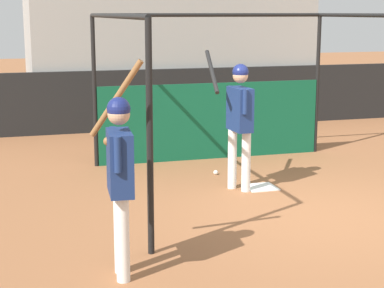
% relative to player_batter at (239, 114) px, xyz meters
% --- Properties ---
extents(ground_plane, '(60.00, 60.00, 0.00)m').
position_rel_player_batter_xyz_m(ground_plane, '(0.62, -1.40, -1.12)').
color(ground_plane, '#935B38').
extents(outfield_wall, '(24.00, 0.12, 1.32)m').
position_rel_player_batter_xyz_m(outfield_wall, '(0.62, 5.15, -0.46)').
color(outfield_wall, black).
rests_on(outfield_wall, ground).
extents(bleacher_section, '(6.50, 4.00, 3.40)m').
position_rel_player_batter_xyz_m(bleacher_section, '(0.62, 7.21, 0.57)').
color(bleacher_section, '#9E9E99').
rests_on(bleacher_section, ground).
extents(batting_cage, '(4.13, 4.24, 2.53)m').
position_rel_player_batter_xyz_m(batting_cage, '(0.25, 1.38, 0.00)').
color(batting_cage, black).
rests_on(batting_cage, ground).
extents(home_plate, '(0.44, 0.44, 0.02)m').
position_rel_player_batter_xyz_m(home_plate, '(0.36, -0.01, -1.12)').
color(home_plate, white).
rests_on(home_plate, ground).
extents(player_batter, '(0.55, 0.96, 2.00)m').
position_rel_player_batter_xyz_m(player_batter, '(0.00, 0.00, 0.00)').
color(player_batter, white).
rests_on(player_batter, ground).
extents(player_waiting, '(0.53, 0.85, 2.11)m').
position_rel_player_batter_xyz_m(player_waiting, '(-2.19, -2.63, -0.04)').
color(player_waiting, white).
rests_on(player_waiting, ground).
extents(baseball, '(0.07, 0.07, 0.07)m').
position_rel_player_batter_xyz_m(baseball, '(-0.04, 0.92, -1.09)').
color(baseball, white).
rests_on(baseball, ground).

